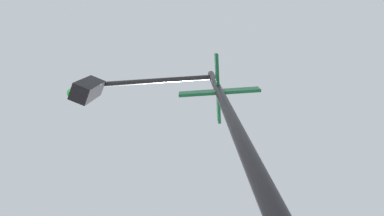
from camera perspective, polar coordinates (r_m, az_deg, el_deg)
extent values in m
cylinder|color=black|center=(2.38, 8.98, -4.02)|extent=(0.12, 0.12, 6.35)
cylinder|color=black|center=(5.11, -7.74, 5.56)|extent=(1.05, 1.93, 0.09)
cube|color=black|center=(4.95, -20.63, 3.59)|extent=(0.28, 0.28, 0.80)
sphere|color=red|center=(5.24, -21.23, 4.01)|extent=(0.18, 0.18, 0.18)
sphere|color=orange|center=(5.01, -22.23, 3.44)|extent=(0.18, 0.18, 0.18)
sphere|color=green|center=(4.79, -23.32, 2.81)|extent=(0.18, 0.18, 0.18)
cube|color=#0F5128|center=(3.80, 5.61, 3.34)|extent=(0.54, 1.00, 0.20)
cube|color=#0F5128|center=(4.01, 5.32, 3.99)|extent=(0.91, 0.49, 0.20)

